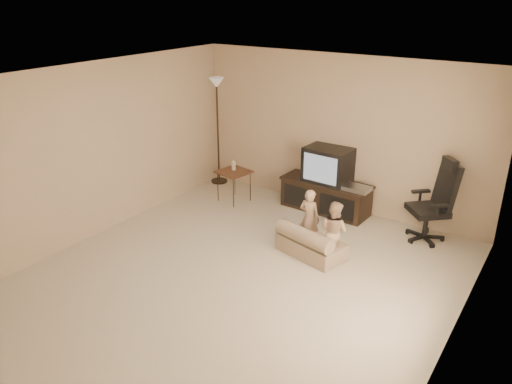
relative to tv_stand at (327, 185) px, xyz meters
The scene contains 9 objects.
floor 2.53m from the tv_stand, 89.05° to the right, with size 5.50×5.50×0.00m, color beige.
room_shell 2.71m from the tv_stand, 89.05° to the right, with size 5.50×5.50×5.50m.
tv_stand is the anchor object (origin of this frame).
office_chair 1.72m from the tv_stand, ahead, with size 0.80×0.80×1.24m.
side_table 1.58m from the tv_stand, 161.02° to the right, with size 0.58×0.58×0.74m.
floor_lamp 2.46m from the tv_stand, behind, with size 0.30×0.30×1.95m.
child_sofa 1.59m from the tv_stand, 71.73° to the right, with size 1.00×0.71×0.44m.
toddler_left 1.28m from the tv_stand, 74.40° to the right, with size 0.31×0.23×0.86m, color tan.
toddler_right 1.60m from the tv_stand, 60.36° to the right, with size 0.41×0.22×0.84m, color tan.
Camera 1 is at (3.18, -4.40, 3.42)m, focal length 35.00 mm.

